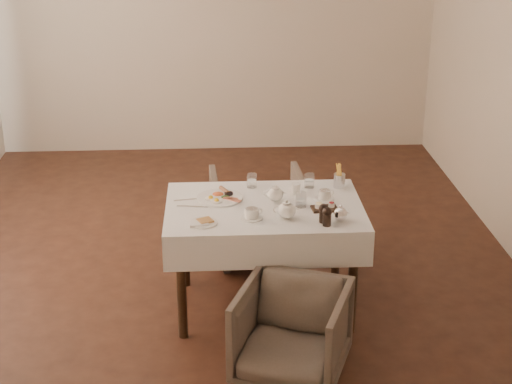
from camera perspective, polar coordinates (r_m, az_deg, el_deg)
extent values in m
plane|color=black|center=(6.17, -2.66, -4.36)|extent=(5.00, 5.00, 0.00)
plane|color=beige|center=(8.13, -3.08, 12.92)|extent=(4.50, 0.00, 4.50)
plane|color=beige|center=(3.30, -2.54, -1.25)|extent=(4.50, 0.00, 4.50)
cube|color=black|center=(5.10, 0.60, -1.35)|extent=(1.20, 0.80, 0.04)
cube|color=silver|center=(5.14, 0.60, -2.20)|extent=(1.28, 0.88, 0.23)
cylinder|color=black|center=(5.56, -5.22, -3.57)|extent=(0.06, 0.06, 0.70)
cylinder|color=black|center=(5.62, 5.87, -3.30)|extent=(0.06, 0.06, 0.70)
cylinder|color=black|center=(4.96, -5.44, -6.99)|extent=(0.06, 0.06, 0.70)
cylinder|color=black|center=(5.03, 7.04, -6.63)|extent=(0.06, 0.06, 0.70)
imported|color=#50473B|center=(4.63, 2.62, -10.19)|extent=(0.79, 0.80, 0.57)
imported|color=#50473B|center=(6.00, 0.15, -1.68)|extent=(0.74, 0.76, 0.66)
cylinder|color=white|center=(5.20, -2.65, -0.43)|extent=(0.31, 0.31, 0.01)
ellipsoid|color=#C35123|center=(5.24, -2.78, -0.07)|extent=(0.08, 0.07, 0.03)
cylinder|color=brown|center=(5.28, -2.31, 0.14)|extent=(0.07, 0.11, 0.03)
cylinder|color=black|center=(5.23, -2.00, -0.12)|extent=(0.06, 0.06, 0.02)
cube|color=maroon|center=(5.14, -1.74, -0.53)|extent=(0.11, 0.08, 0.01)
ellipsoid|color=#264C19|center=(5.19, -2.23, -0.34)|extent=(0.06, 0.05, 0.02)
cylinder|color=white|center=(4.84, -3.84, -2.25)|extent=(0.17, 0.17, 0.01)
cube|color=#996532|center=(4.85, -3.73, -2.08)|extent=(0.11, 0.11, 0.01)
cube|color=silver|center=(4.82, -4.19, -2.30)|extent=(0.12, 0.10, 0.01)
cylinder|color=white|center=(5.27, 2.90, 0.26)|extent=(0.07, 0.07, 0.07)
cylinder|color=white|center=(4.90, -0.31, -1.90)|extent=(0.14, 0.14, 0.01)
cylinder|color=white|center=(4.88, -0.31, -1.54)|extent=(0.11, 0.11, 0.06)
cylinder|color=olive|center=(4.87, -0.31, -1.25)|extent=(0.08, 0.08, 0.00)
cylinder|color=white|center=(5.21, 5.00, -0.47)|extent=(0.13, 0.13, 0.01)
cylinder|color=white|center=(5.20, 5.01, -0.15)|extent=(0.10, 0.10, 0.06)
cylinder|color=olive|center=(5.19, 5.02, 0.12)|extent=(0.07, 0.07, 0.00)
cylinder|color=silver|center=(5.37, -0.31, 0.83)|extent=(0.09, 0.09, 0.10)
cylinder|color=silver|center=(5.06, 3.29, -0.55)|extent=(0.09, 0.09, 0.10)
cylinder|color=silver|center=(5.38, 3.90, 0.83)|extent=(0.09, 0.09, 0.10)
cube|color=black|center=(5.04, 5.00, -1.21)|extent=(0.17, 0.12, 0.01)
cylinder|color=white|center=(5.03, 4.60, -1.00)|extent=(0.05, 0.05, 0.03)
cylinder|color=maroon|center=(5.05, 5.51, -0.93)|extent=(0.04, 0.04, 0.03)
cylinder|color=silver|center=(5.40, 6.08, 0.83)|extent=(0.08, 0.08, 0.10)
cube|color=silver|center=(5.20, -4.95, -0.55)|extent=(0.19, 0.05, 0.00)
cube|color=silver|center=(5.09, -4.66, -1.05)|extent=(0.20, 0.04, 0.00)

